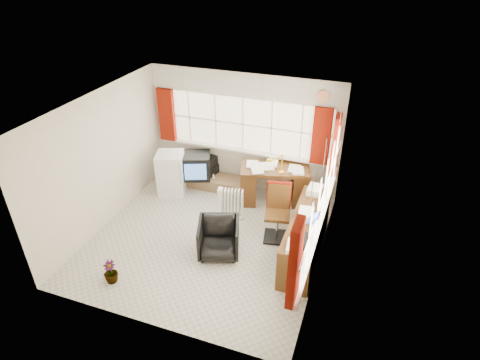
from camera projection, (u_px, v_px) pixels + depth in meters
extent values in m
plane|color=beige|center=(207.00, 239.00, 7.26)|extent=(4.00, 4.00, 0.00)
plane|color=beige|center=(243.00, 133.00, 8.24)|extent=(4.00, 0.00, 4.00)
plane|color=beige|center=(139.00, 257.00, 5.00)|extent=(4.00, 0.00, 4.00)
plane|color=beige|center=(102.00, 161.00, 7.19)|extent=(0.00, 4.00, 4.00)
plane|color=beige|center=(325.00, 202.00, 6.05)|extent=(0.00, 4.00, 4.00)
plane|color=white|center=(200.00, 108.00, 5.98)|extent=(4.00, 4.00, 0.00)
plane|color=#F7EAC3|center=(243.00, 124.00, 8.12)|extent=(3.60, 0.00, 3.60)
cube|color=white|center=(242.00, 151.00, 8.39)|extent=(3.70, 0.12, 0.05)
cube|color=white|center=(189.00, 117.00, 8.46)|extent=(0.03, 0.02, 1.10)
cube|color=white|center=(216.00, 121.00, 8.29)|extent=(0.03, 0.02, 1.10)
cube|color=white|center=(243.00, 124.00, 8.12)|extent=(0.03, 0.02, 1.10)
cube|color=white|center=(272.00, 128.00, 7.94)|extent=(0.03, 0.02, 1.10)
cube|color=white|center=(301.00, 132.00, 7.77)|extent=(0.03, 0.02, 1.10)
plane|color=#F7EAC3|center=(326.00, 191.00, 5.95)|extent=(0.00, 3.60, 3.60)
cube|color=white|center=(319.00, 222.00, 6.26)|extent=(0.12, 3.70, 0.05)
cube|color=white|center=(309.00, 239.00, 4.98)|extent=(0.02, 0.03, 1.10)
cube|color=white|center=(318.00, 213.00, 5.47)|extent=(0.02, 0.03, 1.10)
cube|color=white|center=(325.00, 191.00, 5.96)|extent=(0.02, 0.03, 1.10)
cube|color=white|center=(331.00, 172.00, 6.44)|extent=(0.02, 0.03, 1.10)
cube|color=white|center=(336.00, 156.00, 6.93)|extent=(0.02, 0.03, 1.10)
cube|color=maroon|center=(167.00, 115.00, 8.54)|extent=(0.35, 0.10, 1.15)
cube|color=maroon|center=(321.00, 137.00, 7.60)|extent=(0.35, 0.10, 1.15)
cube|color=maroon|center=(335.00, 145.00, 7.27)|extent=(0.10, 0.35, 1.15)
cube|color=maroon|center=(295.00, 264.00, 4.59)|extent=(0.10, 0.35, 1.15)
cube|color=silver|center=(243.00, 86.00, 7.70)|extent=(3.95, 0.08, 0.48)
cube|color=silver|center=(330.00, 142.00, 5.55)|extent=(0.08, 3.95, 0.48)
cube|color=#573314|center=(275.00, 169.00, 7.95)|extent=(1.49, 1.03, 0.06)
cube|color=#573314|center=(249.00, 185.00, 8.18)|extent=(0.47, 0.67, 0.72)
cube|color=#573314|center=(300.00, 186.00, 8.13)|extent=(0.47, 0.67, 0.72)
cube|color=white|center=(275.00, 167.00, 7.93)|extent=(0.31, 0.37, 0.02)
cube|color=white|center=(275.00, 167.00, 7.93)|extent=(0.31, 0.37, 0.02)
cube|color=white|center=(275.00, 167.00, 7.93)|extent=(0.31, 0.37, 0.02)
cube|color=white|center=(275.00, 167.00, 7.93)|extent=(0.31, 0.37, 0.02)
cube|color=white|center=(275.00, 166.00, 7.93)|extent=(0.31, 0.37, 0.02)
cube|color=white|center=(275.00, 166.00, 7.92)|extent=(0.31, 0.37, 0.02)
cube|color=white|center=(275.00, 166.00, 7.92)|extent=(0.31, 0.37, 0.02)
cylinder|color=yellow|center=(281.00, 172.00, 7.77)|extent=(0.09, 0.09, 0.02)
cylinder|color=yellow|center=(282.00, 164.00, 7.68)|extent=(0.02, 0.02, 0.35)
cone|color=yellow|center=(282.00, 158.00, 7.61)|extent=(0.14, 0.11, 0.14)
cube|color=black|center=(276.00, 237.00, 7.28)|extent=(0.52, 0.52, 0.04)
cylinder|color=silver|center=(277.00, 227.00, 7.16)|extent=(0.06, 0.06, 0.51)
cube|color=#573314|center=(277.00, 215.00, 7.02)|extent=(0.50, 0.49, 0.06)
cube|color=#573314|center=(279.00, 195.00, 7.07)|extent=(0.39, 0.12, 0.49)
cube|color=maroon|center=(279.00, 194.00, 7.06)|extent=(0.43, 0.14, 0.51)
imported|color=black|center=(219.00, 238.00, 6.78)|extent=(0.87, 0.88, 0.63)
cube|color=white|center=(232.00, 216.00, 7.79)|extent=(0.45, 0.24, 0.09)
cube|color=white|center=(222.00, 201.00, 7.66)|extent=(0.05, 0.13, 0.56)
cube|color=white|center=(226.00, 202.00, 7.65)|extent=(0.05, 0.13, 0.56)
cube|color=white|center=(229.00, 202.00, 7.64)|extent=(0.05, 0.13, 0.56)
cube|color=white|center=(232.00, 202.00, 7.63)|extent=(0.05, 0.13, 0.56)
cube|color=white|center=(235.00, 203.00, 7.62)|extent=(0.05, 0.13, 0.56)
cube|color=white|center=(239.00, 203.00, 7.61)|extent=(0.05, 0.13, 0.56)
cube|color=white|center=(242.00, 203.00, 7.60)|extent=(0.05, 0.13, 0.56)
cube|color=#573314|center=(306.00, 236.00, 6.74)|extent=(0.50, 2.00, 0.75)
cube|color=white|center=(295.00, 245.00, 5.88)|extent=(0.24, 0.32, 0.10)
cube|color=white|center=(306.00, 215.00, 6.53)|extent=(0.24, 0.32, 0.10)
cube|color=white|center=(315.00, 190.00, 7.18)|extent=(0.24, 0.32, 0.10)
cube|color=black|center=(303.00, 241.00, 5.96)|extent=(0.29, 0.36, 0.11)
cube|color=olive|center=(215.00, 182.00, 8.75)|extent=(1.40, 0.50, 0.25)
cube|color=black|center=(196.00, 166.00, 8.56)|extent=(0.74, 0.71, 0.54)
cube|color=#4677C8|center=(195.00, 172.00, 8.32)|extent=(0.43, 0.18, 0.36)
cube|color=black|center=(204.00, 168.00, 8.82)|extent=(0.62, 0.46, 0.20)
cube|color=black|center=(204.00, 160.00, 8.72)|extent=(0.57, 0.43, 0.19)
cube|color=white|center=(171.00, 173.00, 8.40)|extent=(0.68, 0.68, 0.91)
cube|color=silver|center=(180.00, 174.00, 8.10)|extent=(0.03, 0.03, 0.48)
imported|color=white|center=(214.00, 181.00, 8.69)|extent=(0.15, 0.15, 0.33)
imported|color=#97E1D9|center=(246.00, 196.00, 8.31)|extent=(0.11, 0.12, 0.20)
imported|color=black|center=(110.00, 272.00, 6.25)|extent=(0.26, 0.26, 0.40)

